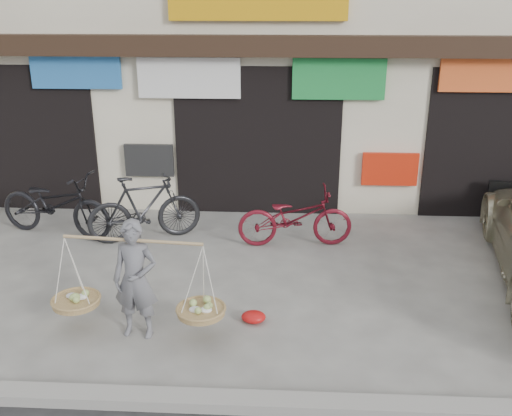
# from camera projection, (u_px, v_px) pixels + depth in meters

# --- Properties ---
(ground) EXTENTS (70.00, 70.00, 0.00)m
(ground) POSITION_uv_depth(u_px,v_px,m) (244.00, 305.00, 7.54)
(ground) COLOR gray
(ground) RESTS_ON ground
(kerb) EXTENTS (70.00, 0.25, 0.12)m
(kerb) POSITION_uv_depth(u_px,v_px,m) (229.00, 402.00, 5.65)
(kerb) COLOR gray
(kerb) RESTS_ON ground
(shophouse_block) EXTENTS (14.00, 6.32, 7.00)m
(shophouse_block) POSITION_uv_depth(u_px,v_px,m) (265.00, 15.00, 12.35)
(shophouse_block) COLOR beige
(shophouse_block) RESTS_ON ground
(street_vendor) EXTENTS (2.10, 0.70, 1.47)m
(street_vendor) POSITION_uv_depth(u_px,v_px,m) (136.00, 285.00, 6.66)
(street_vendor) COLOR slate
(street_vendor) RESTS_ON ground
(bike_0) EXTENTS (2.23, 1.25, 1.11)m
(bike_0) POSITION_uv_depth(u_px,v_px,m) (55.00, 204.00, 9.58)
(bike_0) COLOR black
(bike_0) RESTS_ON ground
(bike_1) EXTENTS (1.93, 1.16, 1.12)m
(bike_1) POSITION_uv_depth(u_px,v_px,m) (144.00, 208.00, 9.38)
(bike_1) COLOR black
(bike_1) RESTS_ON ground
(bike_2) EXTENTS (1.90, 0.82, 0.97)m
(bike_2) POSITION_uv_depth(u_px,v_px,m) (295.00, 217.00, 9.20)
(bike_2) COLOR maroon
(bike_2) RESTS_ON ground
(red_bag) EXTENTS (0.31, 0.25, 0.14)m
(red_bag) POSITION_uv_depth(u_px,v_px,m) (254.00, 317.00, 7.13)
(red_bag) COLOR #B81111
(red_bag) RESTS_ON ground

